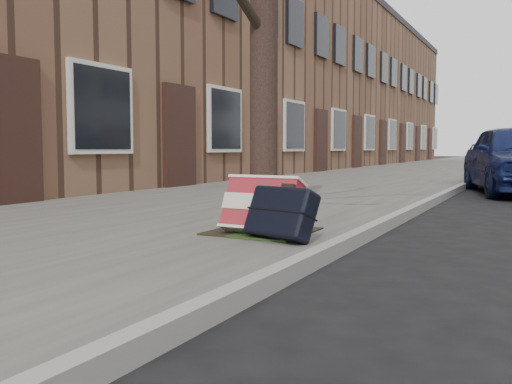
% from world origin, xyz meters
% --- Properties ---
extents(ground, '(120.00, 120.00, 0.00)m').
position_xyz_m(ground, '(0.00, 0.00, 0.00)').
color(ground, black).
rests_on(ground, ground).
extents(near_sidewalk, '(5.00, 70.00, 0.12)m').
position_xyz_m(near_sidewalk, '(-3.70, 15.00, 0.06)').
color(near_sidewalk, slate).
rests_on(near_sidewalk, ground).
extents(house_near, '(6.80, 40.00, 7.00)m').
position_xyz_m(house_near, '(-9.60, 16.00, 3.50)').
color(house_near, brown).
rests_on(house_near, ground).
extents(dirt_patch, '(0.85, 0.85, 0.02)m').
position_xyz_m(dirt_patch, '(-2.00, 1.20, 0.13)').
color(dirt_patch, black).
rests_on(dirt_patch, near_sidewalk).
extents(suitcase_red, '(0.68, 0.40, 0.51)m').
position_xyz_m(suitcase_red, '(-1.91, 1.01, 0.38)').
color(suitcase_red, maroon).
rests_on(suitcase_red, near_sidewalk).
extents(suitcase_navy, '(0.66, 0.50, 0.46)m').
position_xyz_m(suitcase_navy, '(-1.65, 0.83, 0.35)').
color(suitcase_navy, black).
rests_on(suitcase_navy, near_sidewalk).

